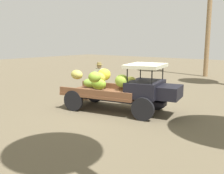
{
  "coord_description": "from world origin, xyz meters",
  "views": [
    {
      "loc": [
        5.66,
        -7.87,
        2.66
      ],
      "look_at": [
        -0.39,
        -0.14,
        0.9
      ],
      "focal_mm": 41.65,
      "sensor_mm": 36.0,
      "label": 1
    }
  ],
  "objects_px": {
    "wooden_crate": "(85,94)",
    "loose_banana_bunch": "(118,94)",
    "truck": "(125,88)",
    "farmer": "(99,78)"
  },
  "relations": [
    {
      "from": "wooden_crate",
      "to": "loose_banana_bunch",
      "type": "distance_m",
      "value": 1.52
    },
    {
      "from": "truck",
      "to": "loose_banana_bunch",
      "type": "height_order",
      "value": "truck"
    },
    {
      "from": "truck",
      "to": "wooden_crate",
      "type": "relative_size",
      "value": 9.22
    },
    {
      "from": "farmer",
      "to": "wooden_crate",
      "type": "distance_m",
      "value": 0.97
    },
    {
      "from": "truck",
      "to": "farmer",
      "type": "height_order",
      "value": "truck"
    },
    {
      "from": "farmer",
      "to": "wooden_crate",
      "type": "bearing_deg",
      "value": -64.61
    },
    {
      "from": "farmer",
      "to": "loose_banana_bunch",
      "type": "height_order",
      "value": "farmer"
    },
    {
      "from": "farmer",
      "to": "wooden_crate",
      "type": "height_order",
      "value": "farmer"
    },
    {
      "from": "truck",
      "to": "loose_banana_bunch",
      "type": "bearing_deg",
      "value": 121.4
    },
    {
      "from": "wooden_crate",
      "to": "loose_banana_bunch",
      "type": "xyz_separation_m",
      "value": [
        1.04,
        1.11,
        -0.03
      ]
    }
  ]
}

